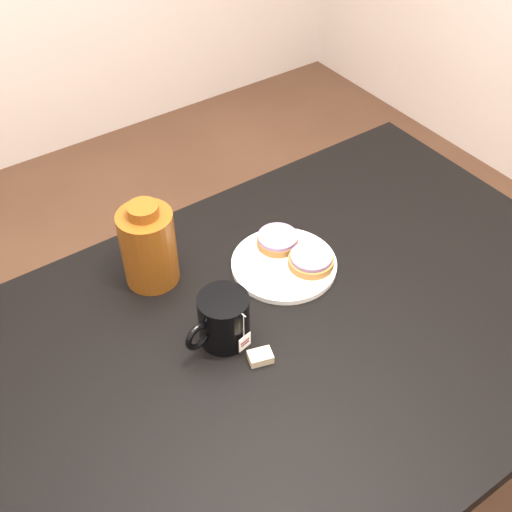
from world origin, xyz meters
name	(u,v)px	position (x,y,z in m)	size (l,w,h in m)	color
ground_plane	(279,504)	(0.00, 0.00, 0.00)	(4.00, 4.00, 0.00)	brown
table	(286,356)	(0.00, 0.00, 0.67)	(1.40, 0.90, 0.75)	black
plate	(284,264)	(0.10, 0.15, 0.76)	(0.23, 0.23, 0.02)	white
bagel_back	(278,240)	(0.12, 0.20, 0.78)	(0.13, 0.13, 0.03)	brown
bagel_front	(311,260)	(0.14, 0.11, 0.78)	(0.12, 0.12, 0.03)	brown
mug	(223,319)	(-0.11, 0.06, 0.81)	(0.15, 0.12, 0.11)	black
teabag_pouch	(260,357)	(-0.09, -0.03, 0.76)	(0.04, 0.03, 0.02)	#C6B793
bagel_package	(148,246)	(-0.15, 0.28, 0.84)	(0.12, 0.12, 0.20)	#57280B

